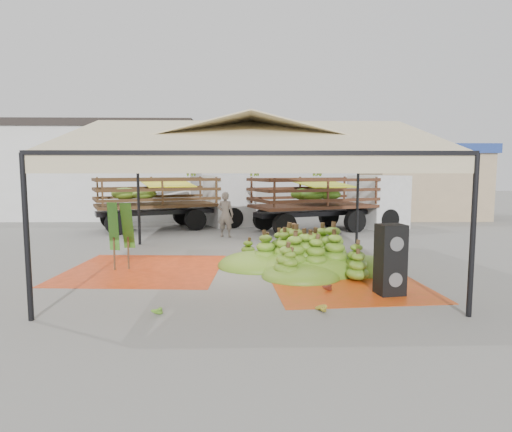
{
  "coord_description": "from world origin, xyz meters",
  "views": [
    {
      "loc": [
        -0.14,
        -11.57,
        2.69
      ],
      "look_at": [
        0.2,
        1.5,
        1.3
      ],
      "focal_mm": 30.0,
      "sensor_mm": 36.0,
      "label": 1
    }
  ],
  "objects_px": {
    "banana_heap": "(311,249)",
    "truck_left": "(182,196)",
    "speaker_stack": "(390,260)",
    "vendor": "(225,214)",
    "truck_right": "(336,197)"
  },
  "relations": [
    {
      "from": "banana_heap",
      "to": "truck_left",
      "type": "xyz_separation_m",
      "value": [
        -4.75,
        8.62,
        0.96
      ]
    },
    {
      "from": "speaker_stack",
      "to": "vendor",
      "type": "height_order",
      "value": "vendor"
    },
    {
      "from": "truck_right",
      "to": "banana_heap",
      "type": "bearing_deg",
      "value": -127.52
    },
    {
      "from": "truck_left",
      "to": "truck_right",
      "type": "xyz_separation_m",
      "value": [
        7.1,
        -0.8,
        0.0
      ]
    },
    {
      "from": "speaker_stack",
      "to": "truck_left",
      "type": "xyz_separation_m",
      "value": [
        -6.09,
        11.13,
        0.74
      ]
    },
    {
      "from": "vendor",
      "to": "truck_right",
      "type": "bearing_deg",
      "value": -141.2
    },
    {
      "from": "speaker_stack",
      "to": "vendor",
      "type": "distance_m",
      "value": 9.12
    },
    {
      "from": "vendor",
      "to": "banana_heap",
      "type": "bearing_deg",
      "value": 130.32
    },
    {
      "from": "truck_left",
      "to": "truck_right",
      "type": "bearing_deg",
      "value": -29.6
    },
    {
      "from": "banana_heap",
      "to": "truck_right",
      "type": "xyz_separation_m",
      "value": [
        2.35,
        7.81,
        0.96
      ]
    },
    {
      "from": "truck_right",
      "to": "truck_left",
      "type": "bearing_deg",
      "value": 152.74
    },
    {
      "from": "vendor",
      "to": "truck_left",
      "type": "distance_m",
      "value": 3.66
    },
    {
      "from": "banana_heap",
      "to": "truck_right",
      "type": "distance_m",
      "value": 8.21
    },
    {
      "from": "truck_right",
      "to": "speaker_stack",
      "type": "bearing_deg",
      "value": -116.39
    },
    {
      "from": "banana_heap",
      "to": "vendor",
      "type": "bearing_deg",
      "value": 114.51
    }
  ]
}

